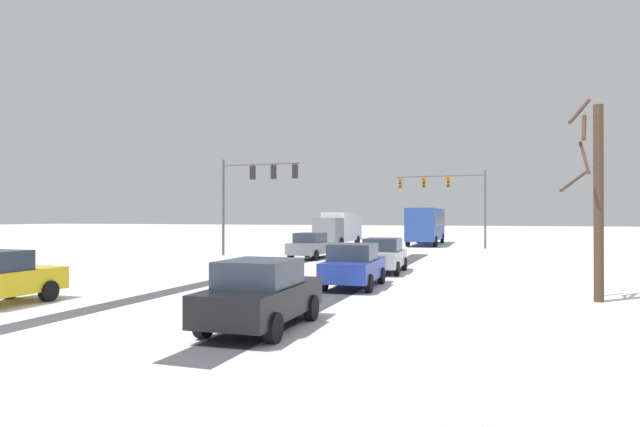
% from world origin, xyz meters
% --- Properties ---
extents(ground_plane, '(300.00, 300.00, 0.00)m').
position_xyz_m(ground_plane, '(0.00, 0.00, 0.00)').
color(ground_plane, white).
extents(wheel_track_left_lane, '(1.19, 29.38, 0.01)m').
position_xyz_m(wheel_track_left_lane, '(4.24, 13.36, 0.00)').
color(wheel_track_left_lane, '#424247').
rests_on(wheel_track_left_lane, ground).
extents(wheel_track_right_lane, '(0.94, 29.38, 0.01)m').
position_xyz_m(wheel_track_right_lane, '(-1.40, 13.36, 0.00)').
color(wheel_track_right_lane, '#424247').
rests_on(wheel_track_right_lane, ground).
extents(sidewalk_kerb_right, '(4.00, 29.38, 0.12)m').
position_xyz_m(sidewalk_kerb_right, '(9.71, 12.02, 0.06)').
color(sidewalk_kerb_right, white).
rests_on(sidewalk_kerb_right, ground).
extents(traffic_signal_near_left, '(5.62, 0.40, 6.50)m').
position_xyz_m(traffic_signal_near_left, '(-6.10, 22.72, 4.78)').
color(traffic_signal_near_left, '#56565B').
rests_on(traffic_signal_near_left, ground).
extents(traffic_signal_far_right, '(7.57, 0.51, 6.50)m').
position_xyz_m(traffic_signal_far_right, '(5.28, 36.79, 4.84)').
color(traffic_signal_far_right, '#56565B').
rests_on(traffic_signal_far_right, ground).
extents(car_grey_lead, '(1.98, 4.17, 1.62)m').
position_xyz_m(car_grey_lead, '(-1.70, 21.91, 0.82)').
color(car_grey_lead, slate).
rests_on(car_grey_lead, ground).
extents(car_silver_second, '(1.96, 4.16, 1.62)m').
position_xyz_m(car_silver_second, '(4.32, 15.19, 0.82)').
color(car_silver_second, '#B7BABF').
rests_on(car_silver_second, ground).
extents(car_blue_third, '(1.98, 4.17, 1.62)m').
position_xyz_m(car_blue_third, '(4.37, 9.74, 0.82)').
color(car_blue_third, '#233899').
rests_on(car_blue_third, ground).
extents(car_black_fifth, '(1.93, 4.15, 1.62)m').
position_xyz_m(car_black_fifth, '(4.25, 1.96, 0.82)').
color(car_black_fifth, black).
rests_on(car_black_fifth, ground).
extents(bus_oncoming, '(2.83, 11.05, 3.38)m').
position_xyz_m(bus_oncoming, '(2.89, 41.33, 1.99)').
color(bus_oncoming, '#284793').
rests_on(bus_oncoming, ground).
extents(box_truck_delivery, '(2.57, 7.50, 3.02)m').
position_xyz_m(box_truck_delivery, '(-4.43, 37.03, 1.63)').
color(box_truck_delivery, slate).
rests_on(box_truck_delivery, ground).
extents(bare_tree_sidewalk_near, '(1.27, 1.63, 6.44)m').
position_xyz_m(bare_tree_sidewalk_near, '(12.34, 8.94, 3.26)').
color(bare_tree_sidewalk_near, '#4C3828').
rests_on(bare_tree_sidewalk_near, ground).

